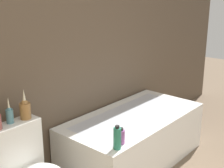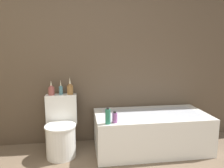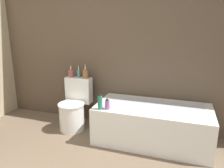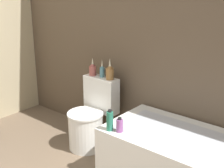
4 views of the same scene
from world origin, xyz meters
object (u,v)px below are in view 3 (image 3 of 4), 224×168
(vase_silver, at_px, (79,73))
(vase_bronze, at_px, (85,73))
(vase_gold, at_px, (71,73))
(shampoo_bottle_short, at_px, (107,105))
(bathtub, at_px, (152,124))
(toilet, at_px, (74,108))
(shampoo_bottle_tall, at_px, (100,102))

(vase_silver, relative_size, vase_bronze, 0.86)
(vase_gold, bearing_deg, shampoo_bottle_short, -32.52)
(bathtub, relative_size, toilet, 2.00)
(bathtub, relative_size, vase_silver, 7.50)
(vase_silver, distance_m, vase_bronze, 0.12)
(vase_bronze, bearing_deg, vase_gold, -178.96)
(shampoo_bottle_tall, distance_m, shampoo_bottle_short, 0.09)
(bathtub, distance_m, vase_bronze, 1.20)
(bathtub, relative_size, vase_bronze, 6.44)
(vase_silver, xyz_separation_m, shampoo_bottle_tall, (0.55, -0.53, -0.22))
(vase_bronze, height_order, shampoo_bottle_tall, vase_bronze)
(toilet, distance_m, vase_silver, 0.53)
(bathtub, xyz_separation_m, shampoo_bottle_tall, (-0.61, -0.30, 0.33))
(vase_bronze, relative_size, shampoo_bottle_short, 1.71)
(vase_bronze, bearing_deg, bathtub, -11.67)
(vase_gold, height_order, shampoo_bottle_short, vase_gold)
(toilet, distance_m, vase_bronze, 0.55)
(shampoo_bottle_tall, bearing_deg, vase_silver, 136.24)
(bathtub, bearing_deg, shampoo_bottle_tall, -153.78)
(vase_silver, bearing_deg, bathtub, -11.18)
(bathtub, distance_m, vase_silver, 1.30)
(toilet, bearing_deg, vase_bronze, 56.57)
(toilet, xyz_separation_m, vase_bronze, (0.12, 0.18, 0.50))
(vase_silver, xyz_separation_m, vase_bronze, (0.12, -0.01, 0.01))
(bathtub, xyz_separation_m, vase_silver, (-1.16, 0.23, 0.55))
(vase_bronze, bearing_deg, shampoo_bottle_tall, -49.90)
(vase_gold, bearing_deg, bathtub, -9.35)
(bathtub, relative_size, shampoo_bottle_short, 10.98)
(vase_bronze, bearing_deg, vase_silver, 173.11)
(toilet, xyz_separation_m, vase_silver, (-0.00, 0.19, 0.49))
(shampoo_bottle_short, bearing_deg, toilet, 154.36)
(vase_bronze, bearing_deg, shampoo_bottle_short, -43.21)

